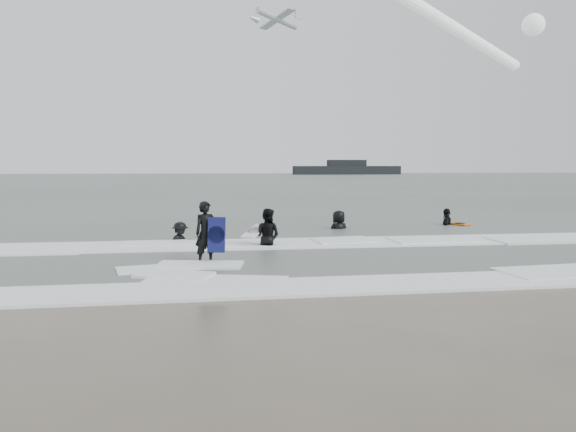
{
  "coord_description": "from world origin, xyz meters",
  "views": [
    {
      "loc": [
        -2.51,
        -12.68,
        2.74
      ],
      "look_at": [
        0.0,
        5.0,
        1.1
      ],
      "focal_mm": 35.0,
      "sensor_mm": 36.0,
      "label": 1
    }
  ],
  "objects": [
    {
      "name": "sea",
      "position": [
        0.0,
        80.0,
        0.06
      ],
      "size": [
        320.0,
        320.0,
        0.0
      ],
      "primitive_type": "plane",
      "color": "#47544C",
      "rests_on": "ground"
    },
    {
      "name": "vessel_horizon",
      "position": [
        35.26,
        138.51,
        1.48
      ],
      "size": [
        29.4,
        5.25,
        3.99
      ],
      "color": "black",
      "rests_on": "ground"
    },
    {
      "name": "surfer_right_far",
      "position": [
        2.9,
        10.23,
        0.0
      ],
      "size": [
        1.12,
        0.91,
        1.97
      ],
      "primitive_type": "imported",
      "rotation": [
        0.0,
        0.0,
        -2.81
      ],
      "color": "black",
      "rests_on": "ground"
    },
    {
      "name": "surfer_centre",
      "position": [
        -2.59,
        2.76,
        0.0
      ],
      "size": [
        0.75,
        0.63,
        1.76
      ],
      "primitive_type": "imported",
      "rotation": [
        0.0,
        0.0,
        0.37
      ],
      "color": "black",
      "rests_on": "ground"
    },
    {
      "name": "surfer_right_near",
      "position": [
        8.06,
        11.07,
        0.0
      ],
      "size": [
        1.04,
        1.2,
        1.94
      ],
      "primitive_type": "imported",
      "rotation": [
        0.0,
        0.0,
        -2.18
      ],
      "color": "black",
      "rests_on": "ground"
    },
    {
      "name": "airshow_jet",
      "position": [
        22.96,
        52.07,
        19.42
      ],
      "size": [
        37.68,
        27.92,
        7.52
      ],
      "color": "silver",
      "rests_on": "ground"
    },
    {
      "name": "bodyboards",
      "position": [
        1.8,
        6.36,
        0.5
      ],
      "size": [
        11.55,
        9.05,
        1.25
      ],
      "color": "#0E1245",
      "rests_on": "ground"
    },
    {
      "name": "surfer_wading",
      "position": [
        -0.62,
        5.54,
        0.0
      ],
      "size": [
        1.13,
        1.06,
        1.86
      ],
      "primitive_type": "imported",
      "rotation": [
        0.0,
        0.0,
        2.63
      ],
      "color": "black",
      "rests_on": "ground"
    },
    {
      "name": "ground",
      "position": [
        0.0,
        0.0,
        0.0
      ],
      "size": [
        320.0,
        320.0,
        0.0
      ],
      "primitive_type": "plane",
      "color": "brown",
      "rests_on": "ground"
    },
    {
      "name": "surf_foam",
      "position": [
        0.0,
        3.7,
        0.04
      ],
      "size": [
        30.03,
        9.06,
        0.09
      ],
      "color": "white",
      "rests_on": "ground"
    },
    {
      "name": "surfer_breaker",
      "position": [
        -3.53,
        7.32,
        0.0
      ],
      "size": [
        1.15,
        1.11,
        1.57
      ],
      "primitive_type": "imported",
      "rotation": [
        0.0,
        0.0,
        0.72
      ],
      "color": "black",
      "rests_on": "ground"
    }
  ]
}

